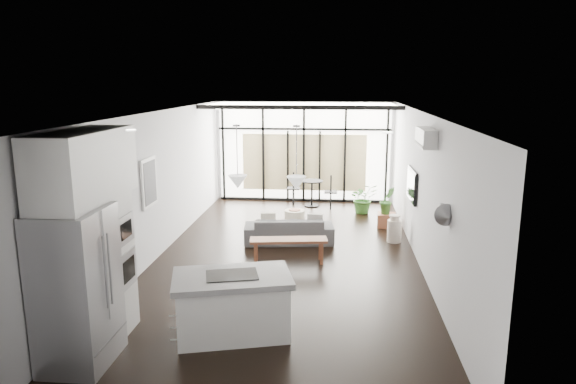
% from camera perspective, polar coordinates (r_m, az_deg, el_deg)
% --- Properties ---
extents(floor, '(5.00, 10.00, 0.00)m').
position_cam_1_polar(floor, '(10.00, -0.17, -7.38)').
color(floor, black).
rests_on(floor, ground).
extents(ceiling, '(5.00, 10.00, 0.00)m').
position_cam_1_polar(ceiling, '(9.44, -0.18, 8.85)').
color(ceiling, white).
rests_on(ceiling, ground).
extents(wall_left, '(0.02, 10.00, 2.80)m').
position_cam_1_polar(wall_left, '(10.18, -14.32, 0.76)').
color(wall_left, silver).
rests_on(wall_left, ground).
extents(wall_right, '(0.02, 10.00, 2.80)m').
position_cam_1_polar(wall_right, '(9.70, 14.68, 0.19)').
color(wall_right, silver).
rests_on(wall_right, ground).
extents(wall_back, '(5.00, 0.02, 2.80)m').
position_cam_1_polar(wall_back, '(14.54, 1.80, 4.49)').
color(wall_back, silver).
rests_on(wall_back, ground).
extents(wall_front, '(5.00, 0.02, 2.80)m').
position_cam_1_polar(wall_front, '(4.89, -6.15, -11.48)').
color(wall_front, silver).
rests_on(wall_front, ground).
extents(glazing, '(5.00, 0.20, 2.80)m').
position_cam_1_polar(glazing, '(14.42, 1.77, 4.43)').
color(glazing, black).
rests_on(glazing, ground).
extents(skylight, '(4.70, 1.90, 0.06)m').
position_cam_1_polar(skylight, '(13.42, 1.55, 9.72)').
color(skylight, white).
rests_on(skylight, ceiling).
extents(neighbour_building, '(3.50, 0.02, 1.60)m').
position_cam_1_polar(neighbour_building, '(14.53, 1.78, 3.29)').
color(neighbour_building, beige).
rests_on(neighbour_building, ground).
extents(island, '(1.74, 1.29, 0.85)m').
position_cam_1_polar(island, '(7.06, -6.17, -12.39)').
color(island, silver).
rests_on(island, floor).
extents(cooktop, '(0.77, 0.61, 0.01)m').
position_cam_1_polar(cooktop, '(6.90, -6.25, -9.14)').
color(cooktop, black).
rests_on(cooktop, island).
extents(fridge, '(0.74, 0.93, 1.92)m').
position_cam_1_polar(fridge, '(6.67, -22.41, -9.83)').
color(fridge, '#97979C').
rests_on(fridge, floor).
extents(appliance_column, '(0.58, 0.61, 2.26)m').
position_cam_1_polar(appliance_column, '(7.28, -19.65, -6.34)').
color(appliance_column, silver).
rests_on(appliance_column, floor).
extents(upper_cabinets, '(0.62, 1.75, 0.86)m').
position_cam_1_polar(upper_cabinets, '(6.70, -21.73, 2.71)').
color(upper_cabinets, silver).
rests_on(upper_cabinets, wall_left).
extents(pendant_left, '(0.26, 0.26, 0.18)m').
position_cam_1_polar(pendant_left, '(6.99, -5.62, 1.13)').
color(pendant_left, white).
rests_on(pendant_left, ceiling).
extents(pendant_right, '(0.26, 0.26, 0.18)m').
position_cam_1_polar(pendant_right, '(6.88, 0.94, 1.01)').
color(pendant_right, white).
rests_on(pendant_right, ceiling).
extents(sofa, '(1.92, 0.77, 0.73)m').
position_cam_1_polar(sofa, '(10.87, 0.11, -3.75)').
color(sofa, '#4D4E50').
rests_on(sofa, floor).
extents(console_bench, '(1.48, 0.56, 0.46)m').
position_cam_1_polar(console_bench, '(9.72, 0.06, -6.53)').
color(console_bench, brown).
rests_on(console_bench, floor).
extents(pouf, '(0.58, 0.58, 0.38)m').
position_cam_1_polar(pouf, '(12.11, 0.74, -2.92)').
color(pouf, silver).
rests_on(pouf, floor).
extents(crate, '(0.46, 0.46, 0.31)m').
position_cam_1_polar(crate, '(12.28, 10.88, -3.10)').
color(crate, brown).
rests_on(crate, floor).
extents(plant_tall, '(0.90, 0.96, 0.61)m').
position_cam_1_polar(plant_tall, '(13.41, 8.35, -1.06)').
color(plant_tall, '#316423').
rests_on(plant_tall, floor).
extents(plant_crate, '(0.54, 0.73, 0.29)m').
position_cam_1_polar(plant_crate, '(12.21, 10.94, -1.73)').
color(plant_crate, '#316423').
rests_on(plant_crate, crate).
extents(milk_can, '(0.31, 0.31, 0.59)m').
position_cam_1_polar(milk_can, '(11.14, 11.74, -3.98)').
color(milk_can, beige).
rests_on(milk_can, floor).
extents(bistro_set, '(1.52, 1.01, 0.68)m').
position_cam_1_polar(bistro_set, '(14.00, 2.66, -0.23)').
color(bistro_set, black).
rests_on(bistro_set, floor).
extents(tv, '(0.05, 1.10, 0.65)m').
position_cam_1_polar(tv, '(10.69, 13.62, 0.78)').
color(tv, black).
rests_on(tv, wall_right).
extents(ac_unit, '(0.22, 0.90, 0.30)m').
position_cam_1_polar(ac_unit, '(8.74, 15.08, 5.85)').
color(ac_unit, silver).
rests_on(ac_unit, wall_right).
extents(framed_art, '(0.04, 0.70, 0.90)m').
position_cam_1_polar(framed_art, '(9.68, -15.19, 1.04)').
color(framed_art, black).
rests_on(framed_art, wall_left).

